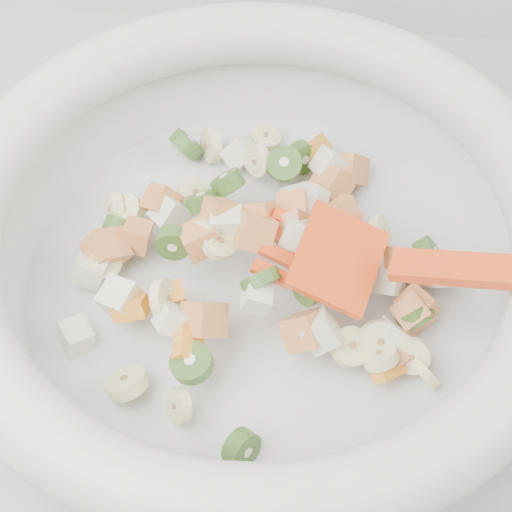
# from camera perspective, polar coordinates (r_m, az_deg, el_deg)

# --- Properties ---
(counter) EXTENTS (2.00, 0.60, 0.90)m
(counter) POSITION_cam_1_polar(r_m,az_deg,el_deg) (0.99, -2.20, -15.47)
(counter) COLOR gray
(counter) RESTS_ON ground
(mixing_bowl) EXTENTS (0.50, 0.41, 0.15)m
(mixing_bowl) POSITION_cam_1_polar(r_m,az_deg,el_deg) (0.52, 0.06, 0.91)
(mixing_bowl) COLOR silver
(mixing_bowl) RESTS_ON counter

